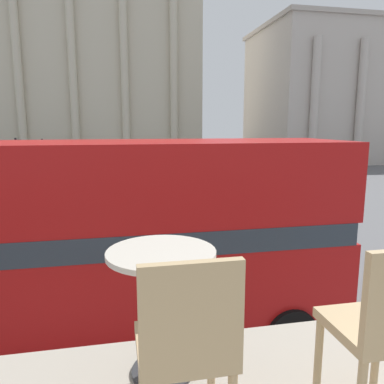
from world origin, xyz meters
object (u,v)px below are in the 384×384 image
cafe_chair_0 (186,343)px  pedestrian_black (180,218)px  traffic_light_far (44,156)px  pedestrian_grey (141,180)px  double_decker_bus (74,238)px  cafe_dining_table (162,284)px  car_silver (198,172)px  plaza_building_left (55,57)px  traffic_light_near (27,195)px  traffic_light_mid (19,163)px  plaza_building_right (362,96)px

cafe_chair_0 → pedestrian_black: cafe_chair_0 is taller
traffic_light_far → pedestrian_grey: traffic_light_far is taller
double_decker_bus → cafe_dining_table: size_ratio=15.26×
traffic_light_far → car_silver: 12.15m
double_decker_bus → plaza_building_left: size_ratio=0.31×
double_decker_bus → plaza_building_left: plaza_building_left is taller
traffic_light_near → traffic_light_far: 15.40m
pedestrian_grey → cafe_chair_0: bearing=121.9°
double_decker_bus → car_silver: size_ratio=2.65×
plaza_building_left → pedestrian_grey: (8.76, -27.58, -12.08)m
cafe_dining_table → pedestrian_black: bearing=80.0°
plaza_building_left → car_silver: (13.99, -21.48, -12.44)m
traffic_light_near → traffic_light_mid: traffic_light_mid is taller
double_decker_bus → pedestrian_black: size_ratio=6.85×
pedestrian_black → plaza_building_right: bearing=123.7°
pedestrian_grey → traffic_light_far: bearing=3.8°
pedestrian_grey → traffic_light_near: bearing=102.9°
traffic_light_near → car_silver: 19.97m
pedestrian_black → pedestrian_grey: 10.15m
plaza_building_left → pedestrian_grey: bearing=-72.4°
double_decker_bus → plaza_building_right: (33.33, 38.24, 6.03)m
pedestrian_black → plaza_building_left: bearing=-178.1°
traffic_light_mid → double_decker_bus: bearing=-73.1°
cafe_chair_0 → traffic_light_mid: cafe_chair_0 is taller
traffic_light_mid → car_silver: size_ratio=0.94×
cafe_chair_0 → traffic_light_far: bearing=97.3°
double_decker_bus → traffic_light_near: (-2.15, 5.85, -0.14)m
traffic_light_near → pedestrian_black: (5.46, 1.13, -1.34)m
double_decker_bus → cafe_dining_table: bearing=-72.2°
traffic_light_far → pedestrian_grey: bearing=-31.2°
double_decker_bus → car_silver: double_decker_bus is taller
cafe_dining_table → traffic_light_far: bearing=101.3°
double_decker_bus → car_silver: (7.63, 23.19, -1.70)m
double_decker_bus → traffic_light_far: (-4.22, 21.11, 0.00)m
traffic_light_far → car_silver: (11.85, 2.08, -1.70)m
cafe_chair_0 → plaza_building_right: (32.19, 44.38, 4.70)m
cafe_chair_0 → plaza_building_left: size_ratio=0.03×
traffic_light_mid → pedestrian_black: (7.71, -7.52, -1.64)m
cafe_chair_0 → plaza_building_right: 55.03m
traffic_light_near → pedestrian_black: 5.74m
cafe_dining_table → car_silver: size_ratio=0.17×
cafe_dining_table → plaza_building_right: (32.23, 43.83, 4.68)m
traffic_light_near → cafe_chair_0: bearing=-74.7°
plaza_building_left → cafe_dining_table: bearing=-81.6°
plaza_building_left → traffic_light_far: bearing=-84.8°
plaza_building_right → car_silver: bearing=-149.6°
plaza_building_left → pedestrian_black: (9.67, -37.69, -12.21)m
cafe_dining_table → cafe_chair_0: cafe_chair_0 is taller
traffic_light_far → pedestrian_black: traffic_light_far is taller
cafe_dining_table → traffic_light_near: size_ratio=0.21×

